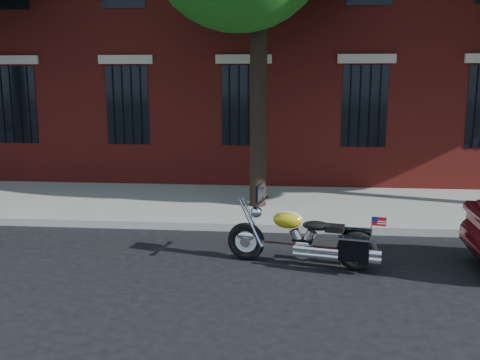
{
  "coord_description": "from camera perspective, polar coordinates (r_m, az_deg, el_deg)",
  "views": [
    {
      "loc": [
        1.17,
        -8.47,
        2.86
      ],
      "look_at": [
        0.31,
        0.8,
        1.1
      ],
      "focal_mm": 40.0,
      "sensor_mm": 36.0,
      "label": 1
    }
  ],
  "objects": [
    {
      "name": "sidewalk",
      "position": [
        12.11,
        -0.36,
        -2.59
      ],
      "size": [
        40.0,
        3.6,
        0.15
      ],
      "primitive_type": "cube",
      "color": "gray",
      "rests_on": "ground"
    },
    {
      "name": "motorcycle",
      "position": [
        8.35,
        7.26,
        -6.38
      ],
      "size": [
        2.37,
        1.01,
        1.24
      ],
      "rotation": [
        0.0,
        0.0,
        -0.2
      ],
      "color": "black",
      "rests_on": "ground"
    },
    {
      "name": "ground",
      "position": [
        9.01,
        -2.43,
        -7.8
      ],
      "size": [
        120.0,
        120.0,
        0.0
      ],
      "primitive_type": "plane",
      "color": "black",
      "rests_on": "ground"
    },
    {
      "name": "curb",
      "position": [
        10.3,
        -1.4,
        -4.98
      ],
      "size": [
        40.0,
        0.16,
        0.15
      ],
      "primitive_type": "cube",
      "color": "gray",
      "rests_on": "ground"
    }
  ]
}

